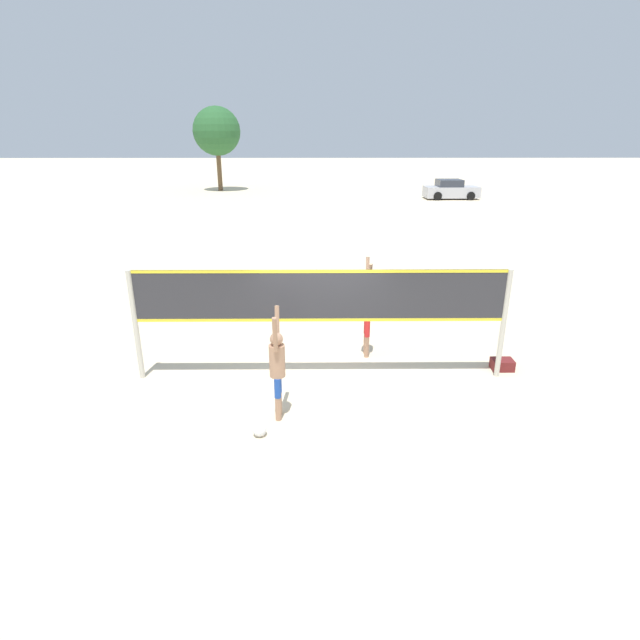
# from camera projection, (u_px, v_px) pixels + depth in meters

# --- Properties ---
(ground_plane) EXTENTS (200.00, 200.00, 0.00)m
(ground_plane) POSITION_uv_depth(u_px,v_px,m) (320.00, 377.00, 10.58)
(ground_plane) COLOR beige
(volleyball_net) EXTENTS (7.62, 0.11, 2.33)m
(volleyball_net) POSITION_uv_depth(u_px,v_px,m) (320.00, 303.00, 10.00)
(volleyball_net) COLOR beige
(volleyball_net) RESTS_ON ground_plane
(player_spiker) EXTENTS (0.28, 0.69, 2.04)m
(player_spiker) POSITION_uv_depth(u_px,v_px,m) (277.00, 364.00, 8.71)
(player_spiker) COLOR tan
(player_spiker) RESTS_ON ground_plane
(player_blocker) EXTENTS (0.28, 0.72, 2.27)m
(player_blocker) POSITION_uv_depth(u_px,v_px,m) (368.00, 306.00, 11.19)
(player_blocker) COLOR tan
(player_blocker) RESTS_ON ground_plane
(volleyball) EXTENTS (0.24, 0.24, 0.24)m
(volleyball) POSITION_uv_depth(u_px,v_px,m) (260.00, 430.00, 8.48)
(volleyball) COLOR white
(volleyball) RESTS_ON ground_plane
(gear_bag) EXTENTS (0.46, 0.34, 0.24)m
(gear_bag) POSITION_uv_depth(u_px,v_px,m) (502.00, 364.00, 10.86)
(gear_bag) COLOR maroon
(gear_bag) RESTS_ON ground_plane
(parked_car_near) EXTENTS (4.18, 2.08, 1.48)m
(parked_car_near) POSITION_uv_depth(u_px,v_px,m) (451.00, 190.00, 39.01)
(parked_car_near) COLOR #B7B7BC
(parked_car_near) RESTS_ON ground_plane
(tree_left_cluster) EXTENTS (4.10, 4.10, 7.07)m
(tree_left_cluster) POSITION_uv_depth(u_px,v_px,m) (217.00, 131.00, 43.18)
(tree_left_cluster) COLOR brown
(tree_left_cluster) RESTS_ON ground_plane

